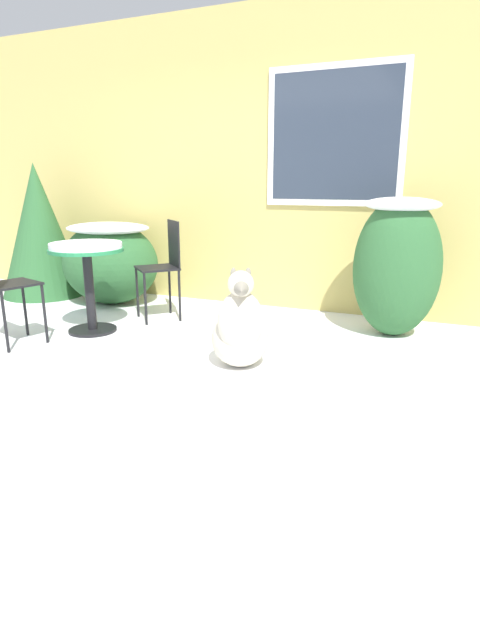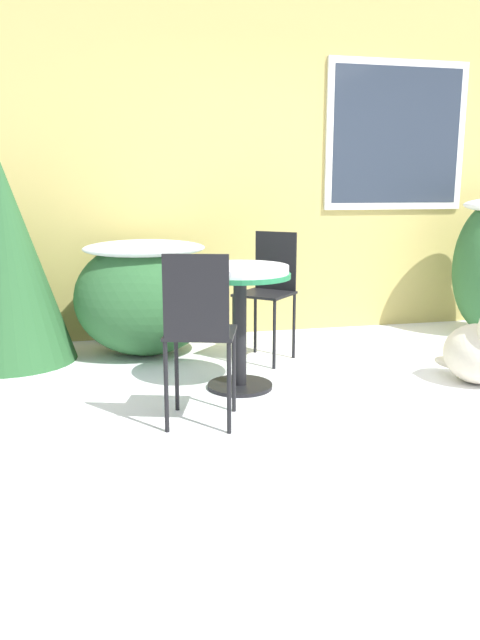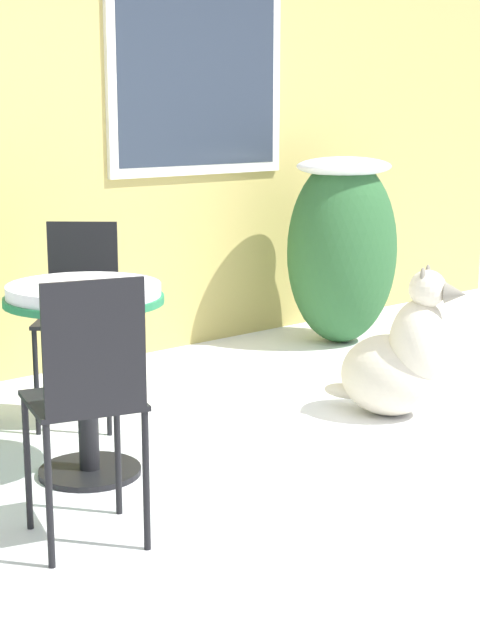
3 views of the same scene
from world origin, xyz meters
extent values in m
plane|color=white|center=(0.00, 0.00, 0.00)|extent=(16.00, 16.00, 0.00)
cube|color=tan|center=(0.00, 2.20, 1.49)|extent=(8.00, 0.06, 2.98)
cube|color=white|center=(1.00, 2.16, 1.72)|extent=(1.33, 0.04, 1.29)
cube|color=#2D3847|center=(1.00, 2.14, 1.72)|extent=(1.21, 0.01, 1.17)
ellipsoid|color=#2D6033|center=(-1.30, 1.62, 0.44)|extent=(1.08, 0.91, 0.89)
ellipsoid|color=white|center=(-1.30, 1.62, 0.83)|extent=(0.92, 0.77, 0.12)
cone|color=#2D6033|center=(-2.31, 1.67, 0.76)|extent=(0.95, 0.95, 1.52)
cylinder|color=black|center=(-0.79, 0.64, 0.01)|extent=(0.42, 0.42, 0.03)
cylinder|color=black|center=(-0.79, 0.64, 0.37)|extent=(0.08, 0.08, 0.70)
cylinder|color=#237A47|center=(-0.79, 0.64, 0.74)|extent=(0.64, 0.64, 0.03)
cylinder|color=white|center=(-0.79, 0.64, 0.78)|extent=(0.61, 0.61, 0.05)
cube|color=black|center=(-0.46, 1.24, 0.51)|extent=(0.52, 0.52, 0.02)
cube|color=black|center=(-0.34, 1.37, 0.73)|extent=(0.26, 0.24, 0.44)
cylinder|color=black|center=(-0.69, 1.23, 0.25)|extent=(0.02, 0.02, 0.50)
cylinder|color=black|center=(-0.45, 1.01, 0.25)|extent=(0.02, 0.02, 0.50)
cylinder|color=black|center=(-0.47, 1.48, 0.25)|extent=(0.02, 0.02, 0.50)
cylinder|color=black|center=(-0.22, 1.25, 0.25)|extent=(0.02, 0.02, 0.50)
cube|color=black|center=(-1.13, 0.11, 0.51)|extent=(0.46, 0.46, 0.02)
cube|color=black|center=(-1.18, -0.06, 0.73)|extent=(0.33, 0.11, 0.44)
cylinder|color=black|center=(-0.92, 0.22, 0.25)|extent=(0.02, 0.02, 0.50)
cylinder|color=black|center=(-1.24, 0.32, 0.25)|extent=(0.02, 0.02, 0.50)
cylinder|color=black|center=(-1.02, -0.09, 0.25)|extent=(0.02, 0.02, 0.50)
cylinder|color=black|center=(-1.34, 0.00, 0.25)|extent=(0.02, 0.02, 0.50)
ellipsoid|color=beige|center=(0.78, 0.38, 0.20)|extent=(0.58, 0.61, 0.40)
ellipsoid|color=beige|center=(0.69, 0.58, 0.09)|extent=(0.17, 0.24, 0.08)
camera|label=1|loc=(2.14, -2.82, 1.31)|focal=28.00mm
camera|label=2|loc=(-1.67, -3.14, 1.28)|focal=35.00mm
camera|label=3|loc=(-2.81, -2.67, 1.48)|focal=55.00mm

